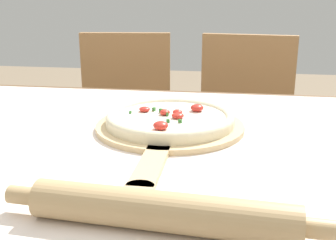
{
  "coord_description": "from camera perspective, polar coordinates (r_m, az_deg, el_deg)",
  "views": [
    {
      "loc": [
        0.16,
        -0.84,
        1.07
      ],
      "look_at": [
        0.02,
        0.04,
        0.8
      ],
      "focal_mm": 45.0,
      "sensor_mm": 36.0,
      "label": 1
    }
  ],
  "objects": [
    {
      "name": "towel_cloth",
      "position": [
        0.91,
        -1.89,
        -2.69
      ],
      "size": [
        1.35,
        0.88,
        0.0
      ],
      "color": "silver",
      "rests_on": "dining_table"
    },
    {
      "name": "chair_left",
      "position": [
        1.79,
        -5.89,
        -0.73
      ],
      "size": [
        0.44,
        0.44,
        0.91
      ],
      "rotation": [
        0.0,
        0.0,
        0.12
      ],
      "color": "#A37547",
      "rests_on": "ground_plane"
    },
    {
      "name": "dining_table",
      "position": [
        0.95,
        -1.83,
        -8.6
      ],
      "size": [
        1.43,
        0.96,
        0.76
      ],
      "color": "brown",
      "rests_on": "ground_plane"
    },
    {
      "name": "pizza_peel",
      "position": [
        0.95,
        0.07,
        -1.25
      ],
      "size": [
        0.34,
        0.52,
        0.01
      ],
      "color": "#D6B784",
      "rests_on": "towel_cloth"
    },
    {
      "name": "pizza",
      "position": [
        0.96,
        0.28,
        0.23
      ],
      "size": [
        0.29,
        0.29,
        0.04
      ],
      "color": "beige",
      "rests_on": "pizza_peel"
    },
    {
      "name": "chair_right",
      "position": [
        1.74,
        10.08,
        -1.47
      ],
      "size": [
        0.44,
        0.44,
        0.91
      ],
      "rotation": [
        0.0,
        0.0,
        -0.12
      ],
      "color": "#A37547",
      "rests_on": "ground_plane"
    },
    {
      "name": "rolling_pin",
      "position": [
        0.56,
        -0.82,
        -12.24
      ],
      "size": [
        0.45,
        0.08,
        0.05
      ],
      "rotation": [
        0.0,
        0.0,
        -0.07
      ],
      "color": "tan",
      "rests_on": "towel_cloth"
    }
  ]
}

